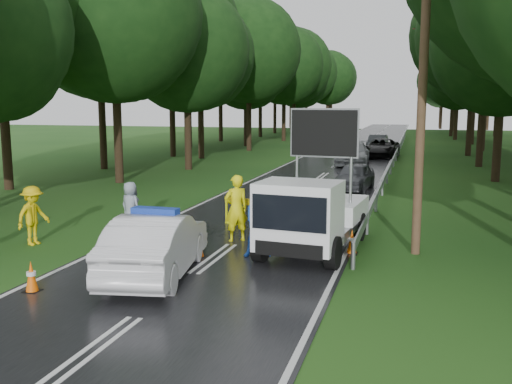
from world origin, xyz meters
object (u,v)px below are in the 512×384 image
(police_sedan, at_px, (156,245))
(queue_car_fourth, at_px, (377,143))
(work_truck, at_px, (311,215))
(queue_car_second, at_px, (353,153))
(civilian, at_px, (261,222))
(officer, at_px, (236,208))
(queue_car_third, at_px, (382,148))
(queue_car_first, at_px, (354,176))
(barrier, at_px, (253,206))

(police_sedan, distance_m, queue_car_fourth, 38.71)
(work_truck, distance_m, queue_car_second, 23.49)
(police_sedan, relative_size, civilian, 2.47)
(work_truck, height_order, civilian, work_truck)
(police_sedan, relative_size, officer, 2.38)
(queue_car_fourth, bearing_deg, work_truck, -86.15)
(civilian, height_order, queue_car_third, civilian)
(queue_car_first, xyz_separation_m, queue_car_second, (-1.32, 11.30, 0.12))
(queue_car_first, xyz_separation_m, queue_car_third, (0.23, 17.30, 0.07))
(police_sedan, xyz_separation_m, work_truck, (3.18, 3.18, 0.30))
(barrier, distance_m, queue_car_second, 20.80)
(queue_car_fourth, bearing_deg, queue_car_first, -85.90)
(queue_car_first, bearing_deg, police_sedan, -95.21)
(barrier, relative_size, queue_car_second, 0.42)
(queue_car_first, bearing_deg, officer, -95.15)
(civilian, xyz_separation_m, queue_car_first, (1.12, 12.97, -0.33))
(queue_car_third, bearing_deg, work_truck, -86.66)
(queue_car_first, bearing_deg, queue_car_second, 102.82)
(barrier, relative_size, civilian, 1.14)
(civilian, bearing_deg, work_truck, 11.00)
(police_sedan, height_order, queue_car_first, police_sedan)
(barrier, distance_m, civilian, 3.71)
(barrier, bearing_deg, queue_car_fourth, 104.08)
(barrier, height_order, officer, officer)
(police_sedan, bearing_deg, queue_car_first, -111.28)
(work_truck, distance_m, queue_car_first, 12.15)
(police_sedan, height_order, civilian, civilian)
(queue_car_second, distance_m, queue_car_fourth, 12.03)
(civilian, distance_m, queue_car_first, 13.03)
(queue_car_second, bearing_deg, queue_car_third, 73.10)
(work_truck, distance_m, officer, 2.49)
(officer, distance_m, civilian, 1.90)
(work_truck, bearing_deg, queue_car_third, 95.21)
(queue_car_second, height_order, queue_car_fourth, queue_car_second)
(work_truck, relative_size, queue_car_second, 0.97)
(work_truck, relative_size, barrier, 2.30)
(barrier, xyz_separation_m, queue_car_third, (2.57, 26.77, -0.01))
(queue_car_third, height_order, queue_car_fourth, queue_car_third)
(barrier, height_order, civilian, civilian)
(civilian, xyz_separation_m, queue_car_fourth, (0.65, 36.27, -0.28))
(civilian, distance_m, queue_car_fourth, 36.28)
(work_truck, bearing_deg, queue_car_second, 98.92)
(barrier, relative_size, queue_car_first, 0.59)
(work_truck, bearing_deg, barrier, 137.83)
(officer, relative_size, civilian, 1.04)
(work_truck, relative_size, civilian, 2.62)
(queue_car_second, distance_m, queue_car_third, 6.20)
(officer, relative_size, queue_car_first, 0.54)
(queue_car_first, relative_size, queue_car_fourth, 0.90)
(work_truck, xyz_separation_m, queue_car_third, (0.13, 29.44, -0.35))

